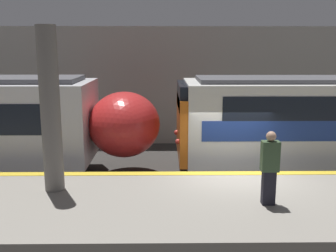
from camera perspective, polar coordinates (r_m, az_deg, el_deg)
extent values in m
plane|color=#33302D|center=(11.55, 9.69, -11.34)|extent=(120.00, 120.00, 0.00)
cube|color=gray|center=(9.54, 12.01, -13.19)|extent=(40.00, 4.04, 1.02)
cube|color=gold|center=(11.05, 10.01, -6.75)|extent=(40.00, 0.30, 0.01)
cube|color=#9E998E|center=(18.06, 5.78, 5.76)|extent=(50.00, 0.15, 5.32)
cylinder|color=slate|center=(9.64, -16.70, 2.20)|extent=(0.47, 0.47, 3.92)
ellipsoid|color=red|center=(13.48, -6.34, 0.26)|extent=(2.42, 2.83, 2.22)
sphere|color=#F2EFCC|center=(13.50, -2.28, -1.38)|extent=(0.20, 0.20, 0.20)
cube|color=orange|center=(13.44, 2.01, -0.05)|extent=(0.25, 3.01, 2.11)
cube|color=black|center=(13.27, 2.04, 4.42)|extent=(0.25, 2.70, 0.84)
sphere|color=#EA4C42|center=(12.84, 1.45, -2.28)|extent=(0.18, 0.18, 0.18)
sphere|color=#EA4C42|center=(14.19, 1.24, -0.95)|extent=(0.18, 0.18, 0.18)
cube|color=black|center=(9.02, 14.37, -8.65)|extent=(0.28, 0.20, 0.77)
cube|color=#3D5638|center=(8.80, 14.60, -4.26)|extent=(0.38, 0.24, 0.67)
sphere|color=tan|center=(8.70, 14.75, -1.45)|extent=(0.22, 0.22, 0.22)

